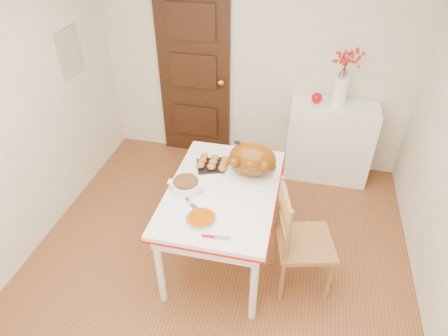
% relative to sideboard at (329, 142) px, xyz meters
% --- Properties ---
extents(floor, '(3.50, 4.00, 0.00)m').
position_rel_sideboard_xyz_m(floor, '(-0.93, -1.78, -0.46)').
color(floor, brown).
rests_on(floor, ground).
extents(wall_back, '(3.50, 0.00, 2.50)m').
position_rel_sideboard_xyz_m(wall_back, '(-0.93, 0.22, 0.79)').
color(wall_back, beige).
rests_on(wall_back, ground).
extents(door_back, '(0.85, 0.06, 2.06)m').
position_rel_sideboard_xyz_m(door_back, '(-1.63, 0.19, 0.57)').
color(door_back, black).
rests_on(door_back, ground).
extents(photo_board, '(0.03, 0.35, 0.45)m').
position_rel_sideboard_xyz_m(photo_board, '(-2.66, -0.58, 1.04)').
color(photo_board, tan).
rests_on(photo_board, ground).
extents(sideboard, '(0.93, 0.41, 0.93)m').
position_rel_sideboard_xyz_m(sideboard, '(0.00, 0.00, 0.00)').
color(sideboard, white).
rests_on(sideboard, floor).
extents(kitchen_table, '(0.91, 1.34, 0.80)m').
position_rel_sideboard_xyz_m(kitchen_table, '(-0.90, -1.49, -0.06)').
color(kitchen_table, white).
rests_on(kitchen_table, floor).
extents(chair_oak, '(0.55, 0.55, 1.02)m').
position_rel_sideboard_xyz_m(chair_oak, '(-0.18, -1.65, 0.04)').
color(chair_oak, olive).
rests_on(chair_oak, floor).
extents(berry_vase, '(0.34, 0.34, 0.65)m').
position_rel_sideboard_xyz_m(berry_vase, '(0.02, 0.00, 0.79)').
color(berry_vase, white).
rests_on(berry_vase, sideboard).
extents(apple, '(0.12, 0.12, 0.12)m').
position_rel_sideboard_xyz_m(apple, '(-0.21, 0.00, 0.52)').
color(apple, '#C40109').
rests_on(apple, sideboard).
extents(turkey_platter, '(0.52, 0.44, 0.30)m').
position_rel_sideboard_xyz_m(turkey_platter, '(-0.70, -1.25, 0.48)').
color(turkey_platter, brown).
rests_on(turkey_platter, kitchen_table).
extents(pumpkin_pie, '(0.28, 0.28, 0.05)m').
position_rel_sideboard_xyz_m(pumpkin_pie, '(-0.98, -1.89, 0.36)').
color(pumpkin_pie, '#A93C00').
rests_on(pumpkin_pie, kitchen_table).
extents(stuffing_dish, '(0.36, 0.31, 0.12)m').
position_rel_sideboard_xyz_m(stuffing_dish, '(-1.19, -1.57, 0.39)').
color(stuffing_dish, brown).
rests_on(stuffing_dish, kitchen_table).
extents(rolls_tray, '(0.34, 0.31, 0.08)m').
position_rel_sideboard_xyz_m(rolls_tray, '(-1.05, -1.20, 0.37)').
color(rolls_tray, '#A35C1A').
rests_on(rolls_tray, kitchen_table).
extents(pie_server, '(0.21, 0.07, 0.01)m').
position_rel_sideboard_xyz_m(pie_server, '(-0.83, -2.04, 0.34)').
color(pie_server, silver).
rests_on(pie_server, kitchen_table).
extents(carving_knife, '(0.24, 0.22, 0.01)m').
position_rel_sideboard_xyz_m(carving_knife, '(-1.11, -1.72, 0.34)').
color(carving_knife, silver).
rests_on(carving_knife, kitchen_table).
extents(drinking_glass, '(0.09, 0.09, 0.12)m').
position_rel_sideboard_xyz_m(drinking_glass, '(-0.88, -0.96, 0.40)').
color(drinking_glass, white).
rests_on(drinking_glass, kitchen_table).
extents(shaker_pair, '(0.08, 0.03, 0.08)m').
position_rel_sideboard_xyz_m(shaker_pair, '(-0.61, -0.98, 0.38)').
color(shaker_pair, white).
rests_on(shaker_pair, kitchen_table).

